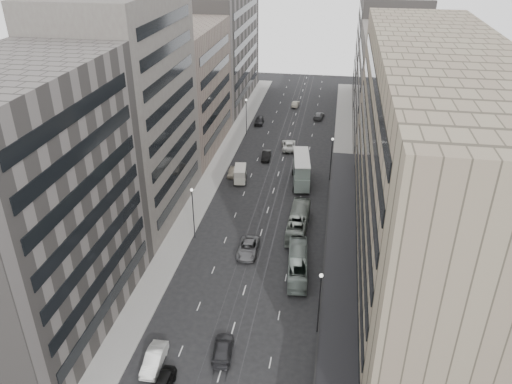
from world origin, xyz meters
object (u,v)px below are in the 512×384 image
Objects in this scene: panel_van at (240,174)px; sedan_1 at (154,359)px; bus_near at (298,264)px; sedan_0 at (163,384)px; bus_far at (298,221)px; double_decker at (301,169)px; sedan_2 at (248,248)px.

sedan_1 is at bearing -98.70° from panel_van.
sedan_0 is (-11.61, -21.47, -0.73)m from bus_near.
panel_van is (-12.04, 15.02, -0.01)m from bus_far.
sedan_0 is at bearing -108.37° from double_decker.
panel_van is at bearing 178.33° from double_decker.
panel_van is at bearing -67.87° from bus_near.
double_decker is (-1.88, 26.85, 1.40)m from bus_near.
panel_van reaches higher than sedan_0.
double_decker is at bearing -85.08° from bus_far.
bus_near is 28.88m from panel_van.
double_decker is at bearing -2.60° from panel_van.
sedan_0 is at bearing -57.47° from sedan_1.
bus_near is at bearing 96.17° from bus_far.
panel_van is at bearing 102.92° from sedan_2.
panel_van is at bearing 93.36° from sedan_0.
panel_van is at bearing -49.88° from bus_far.
panel_van is 44.45m from sedan_1.
bus_near reaches higher than sedan_2.
bus_near is 2.10× the size of sedan_1.
panel_van is 0.95× the size of sedan_1.
bus_far is 2.26× the size of sedan_1.
bus_far reaches higher than panel_van.
sedan_2 is at bearing -29.69° from bus_near.
double_decker is 1.98× the size of sedan_1.
sedan_1 is at bearing 49.48° from bus_near.
sedan_0 is (1.32, -47.29, -0.83)m from panel_van.
sedan_0 is at bearing 57.11° from bus_near.
sedan_0 is (-10.71, -32.26, -0.84)m from bus_far.
sedan_2 reaches higher than sedan_0.
sedan_1 is (-13.54, -18.62, -0.64)m from bus_near.
panel_van is (-12.94, 25.82, 0.10)m from bus_near.
bus_far is 1.14× the size of double_decker.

